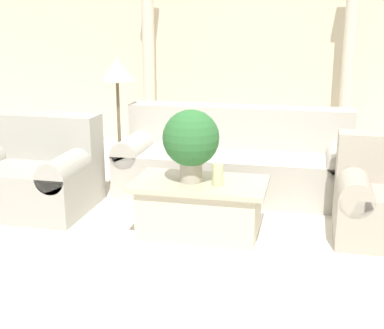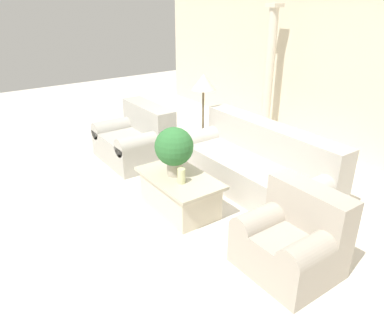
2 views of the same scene
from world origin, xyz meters
name	(u,v)px [view 1 (image 1 of 2)]	position (x,y,z in m)	size (l,w,h in m)	color
ground_plane	(210,214)	(0.00, 0.00, 0.00)	(16.00, 16.00, 0.00)	silver
wall_back	(249,34)	(0.00, 2.78, 1.60)	(10.00, 0.06, 3.20)	beige
sofa_long	(235,160)	(0.13, 0.75, 0.35)	(2.42, 0.94, 0.89)	#B7B2A8
loveseat	(32,171)	(-1.75, -0.16, 0.36)	(1.19, 0.94, 0.89)	#AAA79D
coffee_table	(200,207)	(0.00, -0.47, 0.24)	(1.13, 0.66, 0.47)	beige
potted_plant	(191,140)	(-0.08, -0.49, 0.83)	(0.48, 0.48, 0.61)	#B2A893
pillar_candle	(218,175)	(0.16, -0.55, 0.56)	(0.09, 0.09, 0.19)	beige
floor_lamp	(117,78)	(-1.18, 0.78, 1.18)	(0.39, 0.39, 1.39)	brown
column_left	(149,63)	(-1.32, 2.37, 1.21)	(0.23, 0.23, 2.37)	beige
column_right	(348,67)	(1.31, 2.37, 1.21)	(0.23, 0.23, 2.37)	beige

